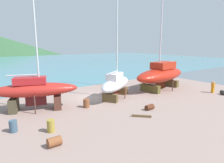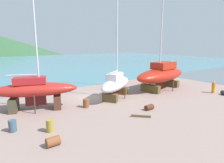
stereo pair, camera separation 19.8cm
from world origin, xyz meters
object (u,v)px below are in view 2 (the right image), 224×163
at_px(barrel_rust_mid, 13,126).
at_px(barrel_tipped_left, 53,141).
at_px(sailboat_far_slipway, 35,90).
at_px(sailboat_large_starboard, 116,84).
at_px(barrel_tar_black, 149,107).
at_px(worker, 213,87).
at_px(barrel_blue_faded, 50,126).
at_px(sailboat_mid_port, 161,74).
at_px(barrel_tipped_right, 86,103).
at_px(barrel_rust_near, 224,93).

xyz_separation_m(barrel_rust_mid, barrel_tipped_left, (1.78, -3.80, -0.14)).
height_order(sailboat_far_slipway, barrel_tipped_left, sailboat_far_slipway).
distance_m(sailboat_large_starboard, barrel_tar_black, 5.66).
distance_m(worker, barrel_tipped_left, 22.04).
height_order(worker, barrel_blue_faded, worker).
bearing_deg(sailboat_large_starboard, sailboat_mid_port, -33.55).
distance_m(worker, barrel_rust_mid, 23.95).
distance_m(sailboat_mid_port, barrel_tar_black, 9.85).
bearing_deg(sailboat_mid_port, sailboat_far_slipway, -13.46).
distance_m(barrel_tipped_right, barrel_tipped_left, 7.76).
bearing_deg(barrel_blue_faded, sailboat_mid_port, 14.46).
height_order(sailboat_far_slipway, barrel_rust_near, sailboat_far_slipway).
height_order(sailboat_mid_port, barrel_tar_black, sailboat_mid_port).
distance_m(barrel_tar_black, barrel_tipped_right, 6.45).
distance_m(sailboat_large_starboard, sailboat_far_slipway, 9.13).
bearing_deg(barrel_rust_mid, barrel_tar_black, -11.88).
xyz_separation_m(sailboat_large_starboard, sailboat_far_slipway, (-9.06, 1.12, 0.27)).
bearing_deg(barrel_rust_mid, sailboat_far_slipway, 56.34).
bearing_deg(barrel_blue_faded, sailboat_far_slipway, 85.66).
height_order(barrel_tipped_right, barrel_rust_mid, barrel_tipped_right).
bearing_deg(barrel_tipped_left, sailboat_far_slipway, 83.23).
bearing_deg(sailboat_large_starboard, barrel_tipped_right, 160.45).
xyz_separation_m(sailboat_far_slipway, barrel_rust_mid, (-2.71, -4.08, -1.58)).
xyz_separation_m(sailboat_mid_port, barrel_tipped_left, (-18.14, -6.70, -1.86)).
bearing_deg(sailboat_mid_port, barrel_rust_mid, -1.27).
bearing_deg(worker, barrel_rust_mid, 8.03).
height_order(barrel_blue_faded, barrel_tipped_left, barrel_blue_faded).
xyz_separation_m(barrel_tar_black, barrel_blue_faded, (-9.62, 0.87, 0.21)).
height_order(worker, barrel_tar_black, worker).
bearing_deg(sailboat_mid_port, sailboat_large_starboard, -9.90).
bearing_deg(sailboat_mid_port, barrel_tar_black, 24.46).
bearing_deg(barrel_tipped_left, sailboat_large_starboard, 34.04).
relative_size(sailboat_large_starboard, barrel_blue_faded, 12.70).
bearing_deg(sailboat_large_starboard, barrel_tipped_left, -179.20).
bearing_deg(barrel_tipped_right, barrel_rust_mid, -165.65).
relative_size(sailboat_large_starboard, worker, 7.44).
xyz_separation_m(barrel_tipped_right, barrel_rust_mid, (-7.12, -1.82, -0.00)).
xyz_separation_m(sailboat_large_starboard, barrel_tipped_right, (-4.65, -1.13, -1.31)).
bearing_deg(barrel_rust_near, sailboat_far_slipway, 158.97).
bearing_deg(barrel_rust_near, worker, 95.60).
distance_m(barrel_rust_near, barrel_tipped_left, 22.15).
relative_size(barrel_blue_faded, barrel_tipped_right, 1.05).
bearing_deg(barrel_blue_faded, barrel_rust_mid, 144.32).
relative_size(sailboat_mid_port, barrel_tipped_left, 21.76).
relative_size(sailboat_mid_port, barrel_blue_faded, 19.61).
bearing_deg(sailboat_far_slipway, barrel_rust_near, -1.11).
bearing_deg(barrel_tar_black, barrel_rust_mid, 168.12).
relative_size(barrel_rust_near, barrel_tipped_left, 0.99).
height_order(sailboat_large_starboard, barrel_tipped_right, sailboat_large_starboard).
xyz_separation_m(sailboat_mid_port, barrel_tipped_right, (-12.79, -1.09, -1.72)).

